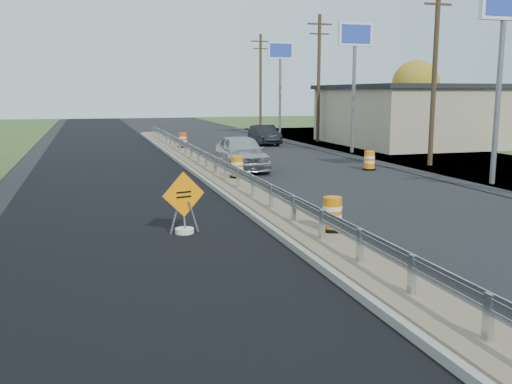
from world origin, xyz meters
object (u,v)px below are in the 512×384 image
object	(u,v)px
caution_sign	(184,218)
barrel_median_far	(183,140)
car_silver	(241,152)
car_dark_mid	(264,135)
barrel_median_mid	(237,167)
barrel_median_near	(332,215)
barrel_shoulder_near	(369,161)

from	to	relation	value
caution_sign	barrel_median_far	xyz separation A→B (m)	(3.52, 21.83, 0.25)
car_silver	caution_sign	bearing A→B (deg)	-109.80
car_silver	car_dark_mid	bearing A→B (deg)	70.09
barrel_median_mid	barrel_median_far	xyz separation A→B (m)	(-0.00, 13.89, 0.02)
car_dark_mid	car_silver	bearing A→B (deg)	-110.36
barrel_median_near	car_dark_mid	xyz separation A→B (m)	(6.45, 26.57, 0.05)
barrel_median_far	car_dark_mid	bearing A→B (deg)	25.29
barrel_median_near	barrel_median_mid	bearing A→B (deg)	90.00
barrel_shoulder_near	car_dark_mid	xyz separation A→B (m)	(-0.75, 14.79, 0.26)
car_silver	car_dark_mid	distance (m)	13.95
caution_sign	barrel_median_near	distance (m)	3.91
barrel_median_near	barrel_median_far	xyz separation A→B (m)	(-0.00, 23.52, 0.02)
caution_sign	barrel_median_far	world-z (taller)	caution_sign
caution_sign	barrel_shoulder_near	size ratio (longest dim) A/B	1.81
barrel_median_near	barrel_median_far	world-z (taller)	barrel_median_far
caution_sign	car_silver	bearing A→B (deg)	52.11
caution_sign	car_dark_mid	world-z (taller)	caution_sign
barrel_median_near	caution_sign	bearing A→B (deg)	154.37
barrel_median_far	car_dark_mid	size ratio (longest dim) A/B	0.22
barrel_median_mid	barrel_median_far	distance (m)	13.89
barrel_median_mid	barrel_shoulder_near	size ratio (longest dim) A/B	0.97
barrel_shoulder_near	car_silver	xyz separation A→B (m)	(-5.95, 1.85, 0.40)
car_dark_mid	barrel_median_mid	bearing A→B (deg)	-109.31
caution_sign	barrel_median_near	size ratio (longest dim) A/B	1.90
barrel_median_near	car_silver	world-z (taller)	car_silver
caution_sign	barrel_shoulder_near	distance (m)	14.71
barrel_median_near	barrel_shoulder_near	xyz separation A→B (m)	(7.20, 11.77, -0.21)
barrel_median_mid	barrel_median_far	size ratio (longest dim) A/B	0.96
caution_sign	barrel_median_mid	size ratio (longest dim) A/B	1.87
caution_sign	barrel_median_far	bearing A→B (deg)	64.74
barrel_median_mid	car_silver	world-z (taller)	car_silver
barrel_median_far	barrel_shoulder_near	bearing A→B (deg)	-58.51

